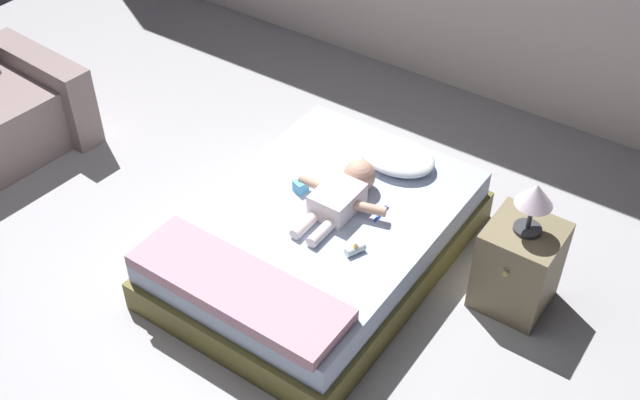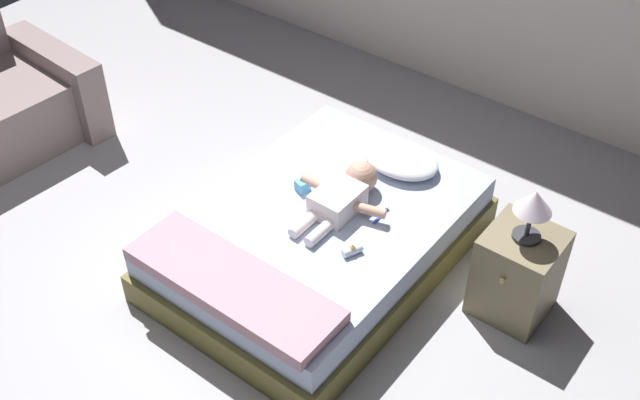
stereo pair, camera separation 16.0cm
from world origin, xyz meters
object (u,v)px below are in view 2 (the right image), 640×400
bed (320,238)px  pillow (401,159)px  toothbrush (381,214)px  baby (345,194)px  nightstand (517,273)px  baby_bottle (352,250)px  toy_block (302,186)px  lamp (534,205)px

bed → pillow: pillow is taller
pillow → toothbrush: pillow is taller
bed → pillow: bearing=79.2°
baby → toothbrush: size_ratio=4.12×
nightstand → baby_bottle: nightstand is taller
bed → toothbrush: toothbrush is taller
bed → pillow: 0.69m
baby → toy_block: baby is taller
toothbrush → toy_block: (-0.49, -0.10, 0.03)m
nightstand → toy_block: size_ratio=5.98×
bed → pillow: size_ratio=3.86×
pillow → toy_block: pillow is taller
lamp → pillow: bearing=163.3°
lamp → baby_bottle: (-0.72, -0.50, -0.35)m
lamp → toy_block: size_ratio=3.45×
toothbrush → baby_bottle: 0.35m
baby_bottle → nightstand: bearing=34.8°
bed → toy_block: size_ratio=20.88×
bed → baby: 0.31m
nightstand → toy_block: (-1.25, -0.26, 0.13)m
bed → toothbrush: size_ratio=11.59×
baby → lamp: bearing=11.8°
lamp → nightstand: bearing=-90.0°
nightstand → lamp: lamp is taller
nightstand → toy_block: nightstand is taller
pillow → baby: bearing=-97.2°
pillow → baby_bottle: (0.21, -0.78, -0.03)m
pillow → baby: 0.49m
toothbrush → lamp: 0.87m
toy_block → lamp: bearing=11.6°
nightstand → baby: bearing=-168.2°
bed → baby_bottle: baby_bottle is taller
baby_bottle → toy_block: bearing=155.4°
bed → baby: baby is taller
toothbrush → baby_bottle: bearing=-82.1°
pillow → bed: bearing=-100.8°
pillow → lamp: size_ratio=1.57×
nightstand → toy_block: bearing=-168.4°
pillow → baby: baby is taller
bed → baby_bottle: 0.42m
baby → nightstand: 1.03m
baby → baby_bottle: baby is taller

